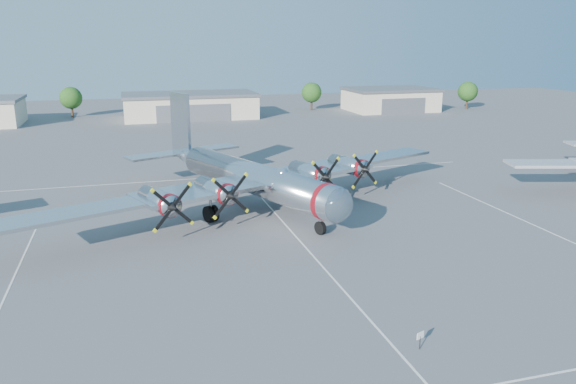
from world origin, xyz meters
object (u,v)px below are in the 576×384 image
object	(u,v)px
hangar_east	(390,99)
main_bomber_b29	(248,206)
info_placard	(420,337)
tree_west	(71,98)
hangar_center	(190,105)
tree_far_east	(468,92)
tree_east	(312,93)

from	to	relation	value
hangar_east	main_bomber_b29	bearing A→B (deg)	-125.49
info_placard	tree_west	bearing A→B (deg)	81.96
main_bomber_b29	info_placard	xyz separation A→B (m)	(3.31, -29.78, 0.73)
hangar_center	tree_far_east	bearing A→B (deg)	-1.65
info_placard	hangar_center	bearing A→B (deg)	69.01
tree_far_east	main_bomber_b29	bearing A→B (deg)	-135.76
info_placard	hangar_east	bearing A→B (deg)	43.23
tree_east	info_placard	size ratio (longest dim) A/B	6.36
tree_east	info_placard	xyz separation A→B (m)	(-28.74, -106.00, -3.49)
hangar_center	main_bomber_b29	world-z (taller)	hangar_center
tree_west	info_placard	bearing A→B (deg)	-76.33
tree_east	hangar_east	bearing A→B (deg)	-18.54
hangar_east	info_placard	bearing A→B (deg)	-115.06
hangar_center	info_placard	world-z (taller)	hangar_center
hangar_center	info_placard	size ratio (longest dim) A/B	27.39
tree_west	tree_east	distance (m)	55.04
tree_west	main_bomber_b29	size ratio (longest dim) A/B	0.14
hangar_east	tree_far_east	size ratio (longest dim) A/B	3.10
hangar_east	tree_east	world-z (taller)	tree_east
hangar_center	tree_east	bearing A→B (deg)	11.38
tree_far_east	info_placard	world-z (taller)	tree_far_east
hangar_east	tree_east	size ratio (longest dim) A/B	3.10
main_bomber_b29	info_placard	bearing A→B (deg)	-106.02
hangar_east	hangar_center	bearing A→B (deg)	-180.00
tree_east	tree_far_east	bearing A→B (deg)	-11.89
hangar_center	tree_west	bearing A→B (deg)	162.18
tree_west	main_bomber_b29	bearing A→B (deg)	-73.65
tree_west	tree_east	world-z (taller)	same
hangar_east	tree_far_east	bearing A→B (deg)	-5.61
tree_west	tree_far_east	distance (m)	93.54
tree_east	main_bomber_b29	size ratio (longest dim) A/B	0.14
hangar_center	hangar_east	world-z (taller)	same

